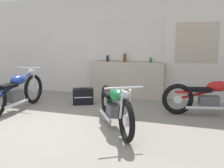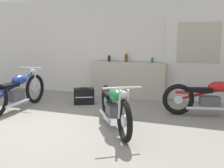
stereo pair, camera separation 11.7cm
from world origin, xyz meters
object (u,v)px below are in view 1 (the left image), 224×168
object	(u,v)px
bottle_leftmost	(107,58)
motorcycle_green	(115,106)
motorcycle_red	(212,97)
hard_case_black	(83,96)
motorcycle_blue	(16,91)
bottle_left_center	(125,58)
bottle_center	(151,60)

from	to	relation	value
bottle_leftmost	motorcycle_green	distance (m)	2.84
motorcycle_red	hard_case_black	world-z (taller)	motorcycle_red
bottle_leftmost	hard_case_black	xyz separation A→B (m)	(-0.25, -1.11, -0.88)
motorcycle_blue	hard_case_black	distance (m)	1.59
bottle_left_center	bottle_center	size ratio (longest dim) A/B	1.67
bottle_leftmost	hard_case_black	size ratio (longest dim) A/B	0.37
motorcycle_green	hard_case_black	size ratio (longest dim) A/B	3.10
motorcycle_blue	motorcycle_red	xyz separation A→B (m)	(4.21, 1.04, -0.04)
bottle_center	bottle_left_center	bearing A→B (deg)	-178.66
hard_case_black	motorcycle_green	bearing A→B (deg)	-47.39
bottle_left_center	motorcycle_red	xyz separation A→B (m)	(2.26, -1.08, -0.71)
motorcycle_red	bottle_center	bearing A→B (deg)	144.64
bottle_left_center	motorcycle_blue	world-z (taller)	bottle_left_center
motorcycle_green	motorcycle_red	distance (m)	2.24
bottle_left_center	hard_case_black	size ratio (longest dim) A/B	0.49
bottle_leftmost	bottle_left_center	bearing A→B (deg)	-0.99
motorcycle_blue	motorcycle_green	distance (m)	2.55
motorcycle_green	hard_case_black	xyz separation A→B (m)	(-1.32, 1.44, -0.22)
motorcycle_green	bottle_left_center	bearing A→B (deg)	102.61
bottle_center	motorcycle_blue	distance (m)	3.47
motorcycle_red	hard_case_black	size ratio (longest dim) A/B	3.67
motorcycle_red	hard_case_black	distance (m)	3.03
motorcycle_green	hard_case_black	distance (m)	1.96
bottle_left_center	motorcycle_blue	xyz separation A→B (m)	(-1.95, -2.12, -0.67)
motorcycle_blue	hard_case_black	xyz separation A→B (m)	(1.19, 1.02, -0.24)
bottle_leftmost	motorcycle_red	xyz separation A→B (m)	(2.77, -1.09, -0.68)
motorcycle_blue	motorcycle_red	bearing A→B (deg)	13.85
motorcycle_green	hard_case_black	bearing A→B (deg)	132.61
bottle_leftmost	bottle_left_center	xyz separation A→B (m)	(0.51, -0.01, 0.03)
motorcycle_blue	motorcycle_green	world-z (taller)	motorcycle_blue
motorcycle_blue	motorcycle_red	distance (m)	4.34
bottle_left_center	motorcycle_green	bearing A→B (deg)	-77.39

